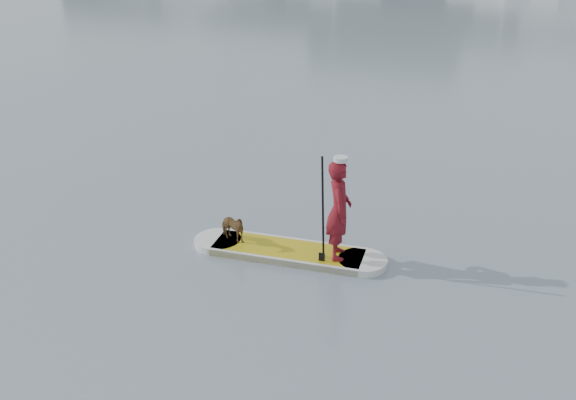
% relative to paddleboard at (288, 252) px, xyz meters
% --- Properties ---
extents(ground, '(140.00, 140.00, 0.00)m').
position_rel_paddleboard_xyz_m(ground, '(-2.23, -1.72, -0.06)').
color(ground, slate).
rests_on(ground, ground).
extents(paddleboard, '(3.28, 1.09, 0.12)m').
position_rel_paddleboard_xyz_m(paddleboard, '(0.00, 0.00, 0.00)').
color(paddleboard, gold).
rests_on(paddleboard, ground).
extents(paddler, '(0.58, 0.69, 1.63)m').
position_rel_paddleboard_xyz_m(paddler, '(0.83, 0.10, 0.88)').
color(paddler, maroon).
rests_on(paddler, paddleboard).
extents(white_cap, '(0.22, 0.22, 0.07)m').
position_rel_paddleboard_xyz_m(white_cap, '(0.83, 0.10, 1.73)').
color(white_cap, silver).
rests_on(white_cap, paddler).
extents(dog, '(0.64, 0.42, 0.49)m').
position_rel_paddleboard_xyz_m(dog, '(-0.98, -0.11, 0.31)').
color(dog, brown).
rests_on(dog, paddleboard).
extents(paddle, '(0.10, 0.30, 2.00)m').
position_rel_paddleboard_xyz_m(paddle, '(0.65, -0.17, 0.74)').
color(paddle, black).
rests_on(paddle, ground).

